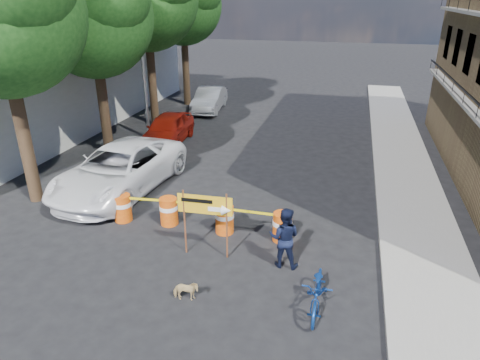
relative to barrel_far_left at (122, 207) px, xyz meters
The scene contains 17 objects.
ground 3.37m from the barrel_far_left, 24.98° to the right, with size 120.00×120.00×0.00m, color black.
sidewalk_east 10.31m from the barrel_far_left, 26.44° to the left, with size 2.40×40.00×0.15m, color gray.
white_building 13.40m from the barrel_far_left, 139.26° to the left, with size 8.00×22.00×6.00m, color silver.
tree_mid_a 8.70m from the barrel_far_left, 123.55° to the left, with size 5.25×5.00×8.68m.
tree_far 17.02m from the barrel_far_left, 103.39° to the left, with size 5.04×4.80×8.84m.
streetlamp 9.44m from the barrel_far_left, 109.76° to the left, with size 1.25×0.18×8.00m.
barrel_far_left is the anchor object (origin of this frame).
barrel_mid_left 1.55m from the barrel_far_left, ahead, with size 0.58×0.58×0.90m.
barrel_mid_right 3.41m from the barrel_far_left, ahead, with size 0.58×0.58×0.90m.
barrel_far_right 5.20m from the barrel_far_left, ahead, with size 0.58×0.58×0.90m.
detour_sign 3.81m from the barrel_far_left, 19.43° to the right, with size 1.53×0.29×1.97m.
pedestrian 5.58m from the barrel_far_left, 12.13° to the right, with size 0.84×0.65×1.72m, color black.
bicycle 7.06m from the barrel_far_left, 22.76° to the right, with size 0.66×1.00×1.90m, color #13409D.
dog 4.70m from the barrel_far_left, 43.23° to the right, with size 0.29×0.63×0.53m, color tan.
suv_white 2.44m from the barrel_far_left, 120.10° to the left, with size 2.82×6.11×1.70m, color white.
sedan_red 7.86m from the barrel_far_left, 102.68° to the left, with size 1.74×4.31×1.47m, color maroon.
sedan_silver 14.42m from the barrel_far_left, 97.06° to the left, with size 1.51×4.34×1.43m, color #BABBC2.
Camera 1 is at (3.74, -9.51, 6.80)m, focal length 32.00 mm.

